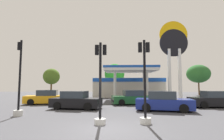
{
  "coord_description": "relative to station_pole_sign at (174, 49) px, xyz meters",
  "views": [
    {
      "loc": [
        0.67,
        -8.43,
        2.12
      ],
      "look_at": [
        -0.38,
        14.01,
        4.1
      ],
      "focal_mm": 27.44,
      "sensor_mm": 36.0,
      "label": 1
    }
  ],
  "objects": [
    {
      "name": "traffic_signal_1",
      "position": [
        -7.17,
        -17.41,
        -6.01
      ],
      "size": [
        0.65,
        0.67,
        4.69
      ],
      "color": "silver",
      "rests_on": "ground"
    },
    {
      "name": "tree_0",
      "position": [
        -23.8,
        10.22,
        -3.88
      ],
      "size": [
        3.59,
        3.59,
        5.78
      ],
      "color": "brown",
      "rests_on": "ground"
    },
    {
      "name": "tree_1",
      "position": [
        -9.76,
        10.69,
        -3.36
      ],
      "size": [
        4.37,
        4.37,
        6.81
      ],
      "color": "brown",
      "rests_on": "ground"
    },
    {
      "name": "car_0",
      "position": [
        -7.22,
        -8.12,
        -7.19
      ],
      "size": [
        4.63,
        2.62,
        1.56
      ],
      "color": "black",
      "rests_on": "ground"
    },
    {
      "name": "gas_station",
      "position": [
        -7.06,
        3.09,
        -5.89
      ],
      "size": [
        12.15,
        11.22,
        4.74
      ],
      "color": "beige",
      "rests_on": "ground"
    },
    {
      "name": "traffic_signal_2",
      "position": [
        -9.65,
        -17.69,
        -6.01
      ],
      "size": [
        0.65,
        0.66,
        4.5
      ],
      "color": "silver",
      "rests_on": "ground"
    },
    {
      "name": "traffic_signal_0",
      "position": [
        -15.6,
        -15.47,
        -6.21
      ],
      "size": [
        0.63,
        0.67,
        5.31
      ],
      "color": "silver",
      "rests_on": "ground"
    },
    {
      "name": "car_3",
      "position": [
        -12.52,
        -11.73,
        -7.18
      ],
      "size": [
        4.63,
        2.46,
        1.58
      ],
      "color": "black",
      "rests_on": "ground"
    },
    {
      "name": "car_5",
      "position": [
        -4.95,
        -12.57,
        -7.16
      ],
      "size": [
        4.79,
        2.67,
        1.62
      ],
      "color": "black",
      "rests_on": "ground"
    },
    {
      "name": "ground_plane",
      "position": [
        -9.23,
        -18.72,
        -7.9
      ],
      "size": [
        90.0,
        90.0,
        0.0
      ],
      "primitive_type": "plane",
      "color": "#47474C",
      "rests_on": "ground"
    },
    {
      "name": "car_1",
      "position": [
        0.41,
        -10.14,
        -7.19
      ],
      "size": [
        4.41,
        2.09,
        1.56
      ],
      "color": "black",
      "rests_on": "ground"
    },
    {
      "name": "car_2",
      "position": [
        -16.86,
        -8.13,
        -7.19
      ],
      "size": [
        4.68,
        2.81,
        1.57
      ],
      "color": "black",
      "rests_on": "ground"
    },
    {
      "name": "station_pole_sign",
      "position": [
        0.0,
        0.0,
        0.0
      ],
      "size": [
        4.4,
        0.56,
        12.35
      ],
      "color": "white",
      "rests_on": "ground"
    },
    {
      "name": "tree_2",
      "position": [
        8.07,
        9.87,
        -3.39
      ],
      "size": [
        4.77,
        4.77,
        6.42
      ],
      "color": "brown",
      "rests_on": "ground"
    }
  ]
}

